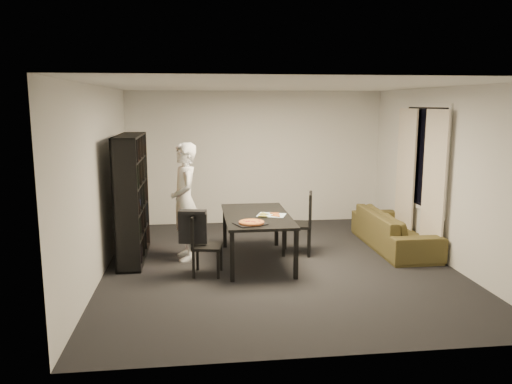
{
  "coord_description": "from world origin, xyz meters",
  "views": [
    {
      "loc": [
        -1.19,
        -7.0,
        2.36
      ],
      "look_at": [
        -0.29,
        0.3,
        1.05
      ],
      "focal_mm": 35.0,
      "sensor_mm": 36.0,
      "label": 1
    }
  ],
  "objects": [
    {
      "name": "bookshelf",
      "position": [
        -2.16,
        0.6,
        0.95
      ],
      "size": [
        0.35,
        1.5,
        1.9
      ],
      "primitive_type": "cube",
      "color": "black",
      "rests_on": "room"
    },
    {
      "name": "pizza_slices",
      "position": [
        -0.12,
        0.12,
        0.74
      ],
      "size": [
        0.38,
        0.32,
        0.01
      ],
      "primitive_type": null,
      "rotation": [
        0.0,
        0.0,
        -0.02
      ],
      "color": "gold",
      "rests_on": "dining_table"
    },
    {
      "name": "chair_right",
      "position": [
        0.48,
        0.51,
        0.56
      ],
      "size": [
        0.55,
        0.55,
        0.98
      ],
      "rotation": [
        0.0,
        0.0,
        -1.81
      ],
      "color": "black",
      "rests_on": "room"
    },
    {
      "name": "curtain_right",
      "position": [
        2.4,
        1.12,
        1.15
      ],
      "size": [
        0.03,
        0.7,
        2.25
      ],
      "primitive_type": "cube",
      "color": "beige",
      "rests_on": "room"
    },
    {
      "name": "person",
      "position": [
        -1.36,
        0.47,
        0.89
      ],
      "size": [
        0.54,
        0.72,
        1.79
      ],
      "primitive_type": "imported",
      "rotation": [
        0.0,
        0.0,
        -1.38
      ],
      "color": "white",
      "rests_on": "room"
    },
    {
      "name": "baking_tray",
      "position": [
        -0.46,
        -0.37,
        0.73
      ],
      "size": [
        0.49,
        0.44,
        0.01
      ],
      "primitive_type": "cube",
      "rotation": [
        0.0,
        0.0,
        0.37
      ],
      "color": "black",
      "rests_on": "dining_table"
    },
    {
      "name": "draped_jacket",
      "position": [
        -1.24,
        -0.26,
        0.7
      ],
      "size": [
        0.4,
        0.23,
        0.47
      ],
      "rotation": [
        0.0,
        0.0,
        1.4
      ],
      "color": "black",
      "rests_on": "chair_left"
    },
    {
      "name": "chair_left",
      "position": [
        -1.13,
        -0.28,
        0.48
      ],
      "size": [
        0.45,
        0.45,
        0.85
      ],
      "rotation": [
        0.0,
        0.0,
        1.4
      ],
      "color": "black",
      "rests_on": "room"
    },
    {
      "name": "sofa",
      "position": [
        2.05,
        0.66,
        0.3
      ],
      "size": [
        0.81,
        2.06,
        0.6
      ],
      "primitive_type": "imported",
      "rotation": [
        0.0,
        0.0,
        1.57
      ],
      "color": "#403219",
      "rests_on": "room"
    },
    {
      "name": "curtain_left",
      "position": [
        2.4,
        0.08,
        1.15
      ],
      "size": [
        0.03,
        0.7,
        2.25
      ],
      "primitive_type": "cube",
      "color": "beige",
      "rests_on": "room"
    },
    {
      "name": "kitchen_towel",
      "position": [
        -0.08,
        0.14,
        0.73
      ],
      "size": [
        0.48,
        0.42,
        0.01
      ],
      "primitive_type": "cube",
      "rotation": [
        0.0,
        0.0,
        -0.36
      ],
      "color": "white",
      "rests_on": "dining_table"
    },
    {
      "name": "window_frame",
      "position": [
        2.48,
        0.6,
        1.5
      ],
      "size": [
        0.03,
        1.52,
        1.72
      ],
      "primitive_type": "cube",
      "color": "white",
      "rests_on": "room"
    },
    {
      "name": "pepperoni_pizza",
      "position": [
        -0.44,
        -0.37,
        0.75
      ],
      "size": [
        0.35,
        0.35,
        0.03
      ],
      "rotation": [
        0.0,
        0.0,
        0.11
      ],
      "color": "#AB5A31",
      "rests_on": "dining_table"
    },
    {
      "name": "dining_table",
      "position": [
        -0.29,
        0.2,
        0.66
      ],
      "size": [
        0.96,
        1.73,
        0.72
      ],
      "color": "black",
      "rests_on": "room"
    },
    {
      "name": "window_pane",
      "position": [
        2.48,
        0.6,
        1.5
      ],
      "size": [
        0.02,
        1.4,
        1.6
      ],
      "primitive_type": "cube",
      "color": "black",
      "rests_on": "room"
    },
    {
      "name": "room",
      "position": [
        0.0,
        0.0,
        1.3
      ],
      "size": [
        5.01,
        5.51,
        2.61
      ],
      "color": "black",
      "rests_on": "ground"
    }
  ]
}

